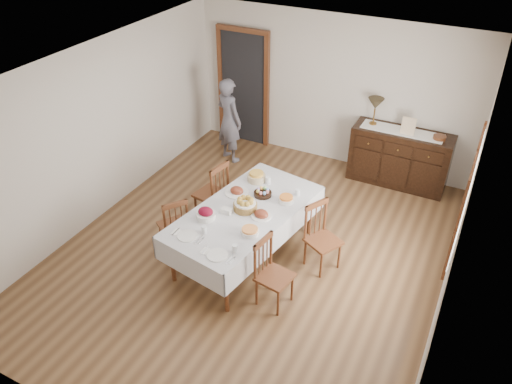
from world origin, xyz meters
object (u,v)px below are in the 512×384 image
at_px(chair_left_near, 174,225).
at_px(chair_right_near, 272,272).
at_px(sideboard, 399,158).
at_px(table_lamp, 376,104).
at_px(person, 229,118).
at_px(chair_right_far, 321,236).
at_px(dining_table, 245,216).
at_px(chair_left_far, 213,192).

relative_size(chair_left_near, chair_right_near, 0.96).
bearing_deg(chair_right_near, sideboard, -2.97).
bearing_deg(sideboard, chair_right_near, -101.76).
bearing_deg(chair_left_near, chair_right_near, 115.15).
xyz_separation_m(chair_right_near, sideboard, (0.72, 3.44, 0.01)).
distance_m(chair_left_near, table_lamp, 3.77).
relative_size(chair_left_near, sideboard, 0.56).
xyz_separation_m(sideboard, person, (-2.92, -0.56, 0.34)).
distance_m(chair_right_far, person, 3.20).
distance_m(dining_table, chair_right_near, 0.94).
relative_size(chair_right_far, sideboard, 0.60).
bearing_deg(person, chair_left_near, 124.44).
height_order(chair_left_far, sideboard, chair_left_far).
height_order(chair_right_far, table_lamp, table_lamp).
bearing_deg(sideboard, person, -169.18).
relative_size(sideboard, table_lamp, 3.47).
height_order(dining_table, chair_left_far, chair_left_far).
xyz_separation_m(dining_table, chair_right_far, (0.97, 0.29, -0.19)).
height_order(dining_table, table_lamp, table_lamp).
distance_m(chair_right_near, person, 3.64).
distance_m(chair_left_far, chair_right_near, 1.87).
height_order(person, table_lamp, person).
bearing_deg(chair_right_near, chair_left_far, 61.57).
bearing_deg(table_lamp, chair_left_far, -125.55).
bearing_deg(chair_left_near, sideboard, 178.62).
bearing_deg(chair_left_far, table_lamp, 154.10).
height_order(dining_table, chair_right_far, chair_right_far).
relative_size(dining_table, chair_left_near, 2.69).
height_order(chair_left_far, person, person).
distance_m(chair_right_near, sideboard, 3.51).
bearing_deg(person, table_lamp, -144.60).
bearing_deg(chair_left_near, person, -132.28).
distance_m(person, table_lamp, 2.51).
xyz_separation_m(chair_left_near, chair_right_far, (1.89, 0.63, 0.03)).
bearing_deg(chair_right_near, chair_left_near, 89.18).
relative_size(chair_left_far, person, 0.61).
relative_size(dining_table, chair_right_far, 2.51).
distance_m(chair_left_near, sideboard, 3.93).
bearing_deg(person, dining_table, 145.21).
bearing_deg(chair_left_near, chair_left_far, -152.76).
height_order(dining_table, sideboard, sideboard).
bearing_deg(dining_table, sideboard, 73.42).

